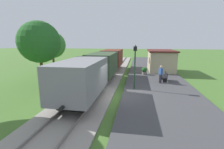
% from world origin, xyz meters
% --- Properties ---
extents(ground_plane, '(160.00, 160.00, 0.00)m').
position_xyz_m(ground_plane, '(0.00, 0.00, 0.00)').
color(ground_plane, '#47702D').
extents(platform_slab, '(6.00, 60.00, 0.25)m').
position_xyz_m(platform_slab, '(3.20, 0.00, 0.12)').
color(platform_slab, '#424244').
rests_on(platform_slab, ground).
extents(track_ballast, '(3.80, 60.00, 0.12)m').
position_xyz_m(track_ballast, '(-2.40, 0.00, 0.06)').
color(track_ballast, gray).
rests_on(track_ballast, ground).
extents(rail_near, '(0.07, 60.00, 0.14)m').
position_xyz_m(rail_near, '(-1.68, 0.00, 0.19)').
color(rail_near, slate).
rests_on(rail_near, track_ballast).
extents(rail_far, '(0.07, 60.00, 0.14)m').
position_xyz_m(rail_far, '(-3.12, 0.00, 0.19)').
color(rail_far, slate).
rests_on(rail_far, track_ballast).
extents(freight_train, '(2.50, 19.40, 2.72)m').
position_xyz_m(freight_train, '(-2.40, 5.05, 1.68)').
color(freight_train, gray).
rests_on(freight_train, rail_near).
extents(station_hut, '(3.50, 5.80, 2.78)m').
position_xyz_m(station_hut, '(4.40, 11.25, 1.65)').
color(station_hut, tan).
rests_on(station_hut, platform_slab).
extents(bench_near_hut, '(0.42, 1.50, 0.91)m').
position_xyz_m(bench_near_hut, '(4.03, 4.91, 0.72)').
color(bench_near_hut, black).
rests_on(bench_near_hut, platform_slab).
extents(person_waiting, '(0.38, 0.45, 1.71)m').
position_xyz_m(person_waiting, '(3.49, 4.04, 1.18)').
color(person_waiting, black).
rests_on(person_waiting, platform_slab).
extents(potted_planter, '(0.64, 0.64, 0.92)m').
position_xyz_m(potted_planter, '(2.11, 7.89, 0.72)').
color(potted_planter, slate).
rests_on(potted_planter, platform_slab).
extents(lamp_post_near, '(0.28, 0.28, 3.70)m').
position_xyz_m(lamp_post_near, '(1.05, 1.66, 2.80)').
color(lamp_post_near, '#193823').
rests_on(lamp_post_near, platform_slab).
extents(tree_trackside_mid, '(3.86, 3.86, 6.06)m').
position_xyz_m(tree_trackside_mid, '(-7.79, 2.37, 4.13)').
color(tree_trackside_mid, '#4C3823').
rests_on(tree_trackside_mid, ground).
extents(tree_trackside_far, '(3.34, 3.34, 5.41)m').
position_xyz_m(tree_trackside_far, '(-9.63, 7.90, 3.73)').
color(tree_trackside_far, '#4C3823').
rests_on(tree_trackside_far, ground).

